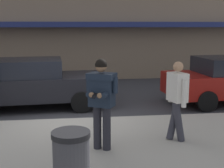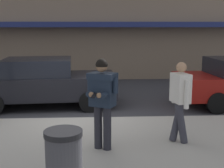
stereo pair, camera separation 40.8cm
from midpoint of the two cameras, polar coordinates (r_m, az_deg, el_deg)
ground_plane at (r=8.64m, az=-5.36°, el=-6.63°), size 80.00×80.00×0.00m
sidewalk at (r=5.97m, az=3.37°, el=-14.03°), size 32.00×5.30×0.14m
curb_paint_line at (r=8.70m, az=1.29°, el=-6.44°), size 28.00×0.12×0.01m
parked_sedan_mid at (r=10.09m, az=-11.39°, el=0.34°), size 4.61×2.16×1.54m
man_texting_on_phone at (r=6.01m, az=0.14°, el=-1.95°), size 0.63×0.65×1.81m
pedestrian_in_light_coat at (r=6.62m, az=14.09°, el=-2.38°), size 0.40×0.58×1.70m
trash_bin at (r=4.60m, az=-6.19°, el=-14.23°), size 0.55×0.55×0.98m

